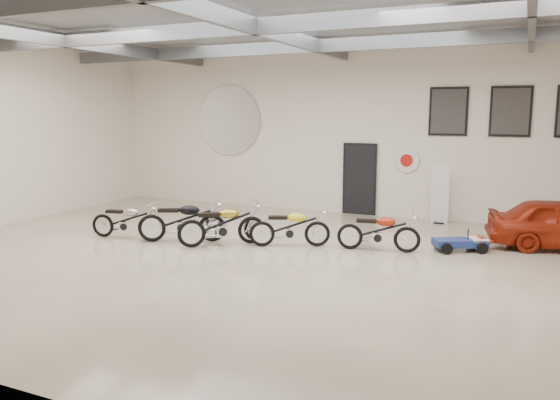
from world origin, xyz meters
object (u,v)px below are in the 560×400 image
at_px(motorcycle_silver, 125,220).
at_px(motorcycle_yellow, 290,226).
at_px(banner_stand, 440,193).
at_px(go_kart, 465,240).
at_px(motorcycle_red, 378,230).
at_px(motorcycle_black, 182,220).
at_px(motorcycle_gold, 222,223).

xyz_separation_m(motorcycle_silver, motorcycle_yellow, (4.01, 0.92, 0.01)).
relative_size(banner_stand, go_kart, 1.22).
bearing_deg(motorcycle_red, motorcycle_black, -176.21).
height_order(banner_stand, motorcycle_silver, banner_stand).
bearing_deg(motorcycle_red, motorcycle_yellow, -176.96).
height_order(motorcycle_red, go_kart, motorcycle_red).
bearing_deg(motorcycle_gold, motorcycle_silver, 146.91).
bearing_deg(motorcycle_black, banner_stand, 16.38).
bearing_deg(motorcycle_red, banner_stand, 68.48).
bearing_deg(motorcycle_silver, motorcycle_red, 2.44).
relative_size(motorcycle_gold, go_kart, 1.42).
xyz_separation_m(banner_stand, motorcycle_silver, (-6.77, -5.08, -0.40)).
bearing_deg(go_kart, motorcycle_black, 168.60).
xyz_separation_m(motorcycle_silver, go_kart, (7.77, 2.16, -0.21)).
xyz_separation_m(motorcycle_yellow, motorcycle_red, (1.97, 0.44, -0.01)).
xyz_separation_m(motorcycle_black, motorcycle_gold, (1.07, 0.06, -0.01)).
bearing_deg(banner_stand, motorcycle_black, -140.27).
height_order(motorcycle_silver, go_kart, motorcycle_silver).
bearing_deg(motorcycle_black, go_kart, -9.15).
relative_size(motorcycle_silver, go_kart, 1.26).
distance_m(motorcycle_gold, motorcycle_red, 3.59).
distance_m(motorcycle_silver, motorcycle_black, 1.50).
distance_m(banner_stand, motorcycle_black, 7.16).
xyz_separation_m(banner_stand, motorcycle_red, (-0.79, -3.72, -0.40)).
relative_size(motorcycle_gold, motorcycle_red, 1.12).
relative_size(motorcycle_red, go_kart, 1.27).
distance_m(motorcycle_yellow, motorcycle_red, 2.02).
bearing_deg(go_kart, motorcycle_yellow, 170.38).
xyz_separation_m(motorcycle_silver, motorcycle_red, (5.98, 1.35, 0.01)).
bearing_deg(motorcycle_yellow, banner_stand, 32.08).
bearing_deg(motorcycle_black, motorcycle_yellow, -11.83).
distance_m(banner_stand, motorcycle_red, 3.83).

